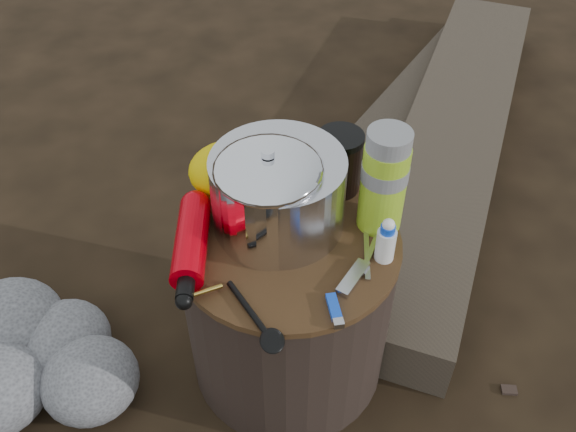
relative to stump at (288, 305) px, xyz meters
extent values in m
plane|color=black|center=(0.00, 0.00, -0.21)|extent=(60.00, 60.00, 0.00)
cylinder|color=black|center=(0.00, 0.00, 0.00)|extent=(0.45, 0.45, 0.41)
cube|color=#3B3227|center=(0.66, 0.67, -0.13)|extent=(1.16, 1.68, 0.15)
cube|color=#3B3227|center=(0.74, 1.06, -0.16)|extent=(0.87, 0.94, 0.09)
cylinder|color=silver|center=(-0.01, 0.05, 0.29)|extent=(0.26, 0.26, 0.16)
cylinder|color=silver|center=(-0.03, 0.02, 0.31)|extent=(0.20, 0.20, 0.20)
cylinder|color=#A4D525|center=(0.19, 0.02, 0.32)|extent=(0.09, 0.09, 0.22)
cylinder|color=black|center=(0.13, 0.14, 0.28)|extent=(0.09, 0.09, 0.14)
ellipsoid|color=#EEC802|center=(-0.09, 0.17, 0.27)|extent=(0.17, 0.14, 0.12)
cube|color=navy|center=(0.01, 0.16, 0.27)|extent=(0.10, 0.05, 0.12)
cube|color=blue|center=(0.05, -0.18, 0.21)|extent=(0.02, 0.07, 0.01)
cube|color=#B8B7BD|center=(0.10, -0.12, 0.21)|extent=(0.08, 0.08, 0.01)
cylinder|color=white|center=(0.17, -0.08, 0.25)|extent=(0.04, 0.04, 0.09)
camera|label=1|loc=(-0.15, -0.86, 1.12)|focal=39.54mm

